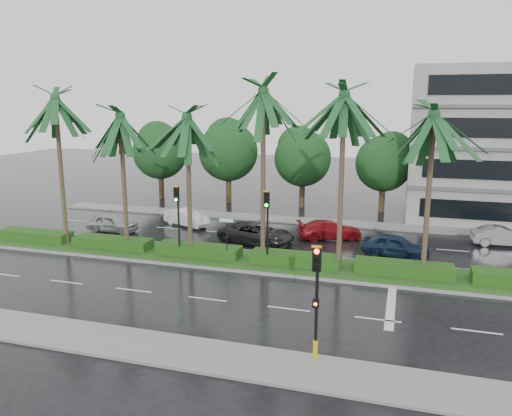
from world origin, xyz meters
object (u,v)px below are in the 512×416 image
(signal_near, at_px, (316,298))
(car_blue, at_px, (396,246))
(car_white, at_px, (187,218))
(car_darkgrey, at_px, (256,233))
(street_sign, at_px, (226,228))
(car_grey, at_px, (502,236))
(car_silver, at_px, (112,223))
(signal_median_left, at_px, (178,211))
(car_red, at_px, (330,230))

(signal_near, relative_size, car_blue, 1.08)
(car_white, bearing_deg, car_darkgrey, -92.86)
(street_sign, relative_size, car_grey, 0.68)
(signal_near, height_order, car_blue, signal_near)
(street_sign, xyz_separation_m, car_blue, (9.50, 4.16, -1.44))
(car_silver, xyz_separation_m, car_blue, (20.00, -0.26, 0.04))
(signal_near, distance_m, car_silver, 22.67)
(street_sign, xyz_separation_m, car_silver, (-10.50, 4.41, -1.48))
(signal_median_left, xyz_separation_m, street_sign, (3.00, 0.18, -0.87))
(street_sign, bearing_deg, car_red, 54.61)
(signal_near, distance_m, signal_median_left, 13.93)
(car_blue, bearing_deg, car_darkgrey, 97.74)
(car_silver, bearing_deg, car_white, -54.83)
(car_red, relative_size, car_grey, 1.16)
(car_blue, bearing_deg, car_red, 66.49)
(car_white, bearing_deg, street_sign, -118.25)
(car_darkgrey, relative_size, car_blue, 1.28)
(car_silver, bearing_deg, car_red, -80.30)
(street_sign, bearing_deg, signal_median_left, -176.53)
(signal_median_left, height_order, car_red, signal_median_left)
(car_silver, bearing_deg, car_grey, -80.93)
(street_sign, distance_m, car_grey, 18.36)
(car_darkgrey, height_order, car_grey, car_darkgrey)
(car_silver, distance_m, car_darkgrey, 11.00)
(signal_near, height_order, car_grey, signal_near)
(car_blue, bearing_deg, car_silver, 98.37)
(car_white, xyz_separation_m, car_grey, (22.14, 1.05, -0.01))
(street_sign, height_order, car_red, street_sign)
(car_white, bearing_deg, car_blue, -79.07)
(street_sign, distance_m, car_darkgrey, 4.62)
(car_red, bearing_deg, signal_near, 163.65)
(car_darkgrey, bearing_deg, car_blue, -79.04)
(signal_near, height_order, car_darkgrey, signal_near)
(car_blue, bearing_deg, signal_near, 179.00)
(signal_median_left, relative_size, street_sign, 1.68)
(car_blue, xyz_separation_m, car_grey, (6.64, 4.47, -0.05))
(car_red, bearing_deg, car_darkgrey, 97.54)
(car_silver, relative_size, car_white, 0.96)
(car_red, relative_size, car_blue, 1.11)
(signal_near, relative_size, signal_median_left, 1.00)
(signal_near, bearing_deg, car_grey, 63.69)
(street_sign, height_order, car_white, street_sign)
(car_darkgrey, relative_size, car_grey, 1.34)
(car_silver, relative_size, car_red, 0.85)
(street_sign, relative_size, car_red, 0.58)
(car_silver, xyz_separation_m, car_red, (15.50, 2.62, 0.00))
(car_grey, bearing_deg, car_darkgrey, 99.70)
(car_red, xyz_separation_m, car_blue, (4.50, -2.88, 0.04))
(street_sign, height_order, car_darkgrey, street_sign)
(car_red, bearing_deg, car_silver, 76.51)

